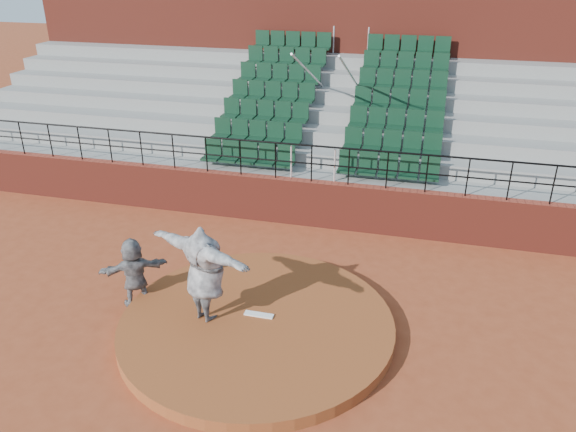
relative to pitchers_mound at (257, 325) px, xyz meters
name	(u,v)px	position (x,y,z in m)	size (l,w,h in m)	color
ground	(257,330)	(0.00, 0.00, -0.12)	(90.00, 90.00, 0.00)	brown
pitchers_mound	(257,325)	(0.00, 0.00, 0.00)	(5.50, 5.50, 0.25)	brown
pitching_rubber	(259,315)	(0.00, 0.15, 0.14)	(0.60, 0.15, 0.03)	white
boundary_wall	(311,203)	(0.00, 5.00, 0.53)	(24.00, 0.30, 1.30)	maroon
wall_railing	(312,155)	(0.00, 5.00, 1.90)	(24.04, 0.05, 1.03)	black
seating_deck	(335,137)	(0.00, 8.65, 1.31)	(24.00, 5.97, 4.63)	gray
press_box_facade	(356,51)	(0.00, 12.60, 3.43)	(24.00, 3.00, 7.10)	maroon
pitcher	(204,273)	(-0.98, -0.17, 1.15)	(2.52, 0.68, 2.05)	black
fielder	(134,272)	(-2.78, 0.26, 0.65)	(1.44, 0.46, 1.56)	black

